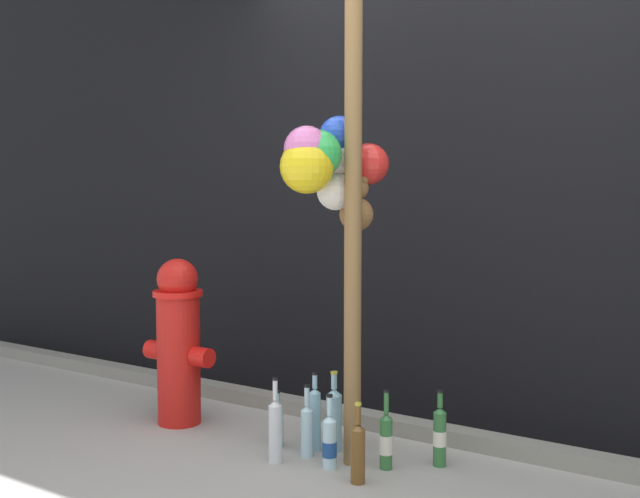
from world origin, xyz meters
TOP-DOWN VIEW (x-y plane):
  - building_wall at (0.00, 1.31)m, footprint 10.00×0.20m
  - curb_strip at (0.00, 0.91)m, footprint 8.00×0.12m
  - memorial_post at (-0.22, 0.40)m, footprint 0.56×0.54m
  - fire_hydrant at (-1.22, 0.42)m, footprint 0.44×0.26m
  - bottle_0 at (-0.26, 0.62)m, footprint 0.07×0.07m
  - bottle_1 at (-0.36, 0.37)m, footprint 0.06×0.06m
  - bottle_2 at (-0.19, 0.30)m, footprint 0.07×0.07m
  - bottle_3 at (0.01, 0.22)m, footprint 0.06×0.06m
  - bottle_4 at (-0.56, 0.40)m, footprint 0.07×0.07m
  - bottle_5 at (-0.29, 0.51)m, footprint 0.08×0.08m
  - bottle_6 at (-0.43, 0.23)m, footprint 0.06×0.06m
  - bottle_7 at (0.21, 0.60)m, footprint 0.06×0.06m
  - bottle_8 at (0.03, 0.44)m, footprint 0.06×0.06m
  - bottle_9 at (-0.37, 0.46)m, footprint 0.06×0.06m

SIDE VIEW (x-z plane):
  - curb_strip at x=0.00m, z-range 0.00..0.08m
  - bottle_4 at x=-0.56m, z-range -0.03..0.25m
  - bottle_2 at x=-0.19m, z-range -0.05..0.29m
  - bottle_8 at x=0.03m, z-range -0.05..0.31m
  - bottle_1 at x=-0.36m, z-range -0.04..0.31m
  - bottle_3 at x=0.01m, z-range -0.04..0.31m
  - bottle_7 at x=0.21m, z-range -0.03..0.32m
  - bottle_0 at x=-0.26m, z-range -0.03..0.34m
  - bottle_6 at x=-0.43m, z-range -0.04..0.35m
  - bottle_5 at x=-0.29m, z-range -0.03..0.35m
  - bottle_9 at x=-0.37m, z-range -0.03..0.35m
  - fire_hydrant at x=-1.22m, z-range 0.01..0.89m
  - memorial_post at x=-0.22m, z-range 0.21..2.80m
  - building_wall at x=0.00m, z-range 0.00..3.77m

